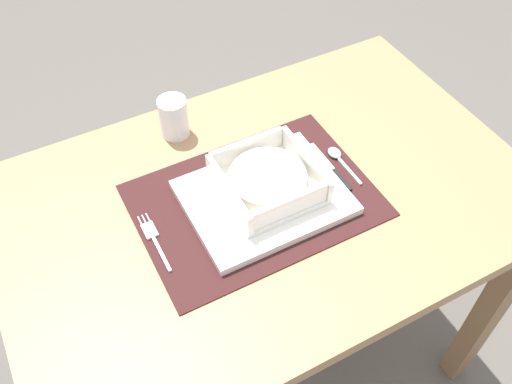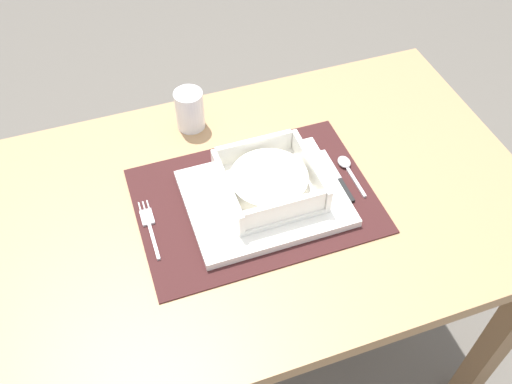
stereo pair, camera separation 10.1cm
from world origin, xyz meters
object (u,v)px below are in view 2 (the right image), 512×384
(spoon, at_px, (346,166))
(porridge_bowl, at_px, (269,181))
(dining_table, at_px, (268,231))
(drinking_glass, at_px, (190,112))
(fork, at_px, (149,224))
(butter_knife, at_px, (338,179))

(spoon, bearing_deg, porridge_bowl, -172.36)
(dining_table, bearing_deg, drinking_glass, 109.66)
(porridge_bowl, bearing_deg, fork, 179.59)
(spoon, xyz_separation_m, butter_knife, (-0.03, -0.02, -0.00))
(butter_knife, bearing_deg, spoon, 38.42)
(drinking_glass, bearing_deg, porridge_bowl, -69.78)
(porridge_bowl, xyz_separation_m, fork, (-0.23, 0.00, -0.03))
(fork, relative_size, drinking_glass, 1.57)
(dining_table, relative_size, butter_knife, 7.09)
(fork, xyz_separation_m, drinking_glass, (0.14, 0.23, 0.03))
(dining_table, relative_size, drinking_glass, 11.59)
(dining_table, height_order, porridge_bowl, porridge_bowl)
(dining_table, bearing_deg, porridge_bowl, 74.24)
(porridge_bowl, bearing_deg, drinking_glass, 110.22)
(porridge_bowl, bearing_deg, butter_knife, -3.98)
(dining_table, xyz_separation_m, spoon, (0.17, 0.02, 0.11))
(spoon, height_order, butter_knife, spoon)
(butter_knife, bearing_deg, dining_table, 175.93)
(butter_knife, bearing_deg, fork, 176.46)
(spoon, distance_m, butter_knife, 0.04)
(porridge_bowl, relative_size, butter_knife, 1.21)
(butter_knife, distance_m, drinking_glass, 0.33)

